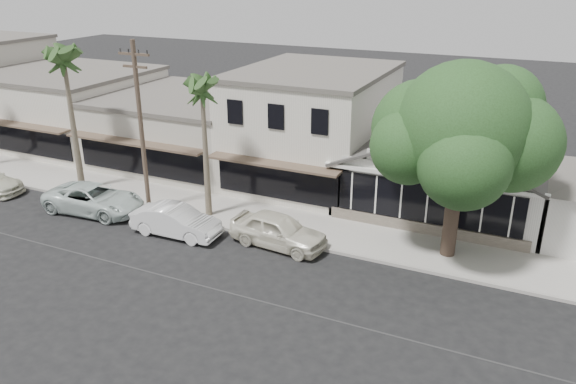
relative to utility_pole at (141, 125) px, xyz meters
The scene contains 13 objects.
ground 11.44m from the utility_pole, 30.02° to the right, with size 140.00×140.00×0.00m, color black.
sidewalk_north 5.06m from the utility_pole, 57.17° to the left, with size 90.00×3.50×0.15m, color #9E9991.
corner_shop 15.93m from the utility_pole, 27.45° to the left, with size 10.40×8.60×5.10m.
row_building_near 10.36m from the utility_pole, 54.14° to the left, with size 8.00×10.00×6.50m, color silver.
row_building_midnear 9.23m from the utility_pole, 109.87° to the left, with size 10.00×10.00×4.20m, color beige.
row_building_midfar 16.01m from the utility_pole, 148.42° to the left, with size 11.00×10.00×5.00m, color silver.
utility_pole is the anchor object (origin of this frame).
car_0 8.94m from the utility_pole, ahead, with size 1.89×4.69×1.60m, color silver.
car_1 5.30m from the utility_pole, 29.69° to the right, with size 1.56×4.48×1.48m, color white.
car_2 4.97m from the utility_pole, 154.82° to the right, with size 2.49×5.40×1.50m, color silver.
shade_tree 15.46m from the utility_pole, ahead, with size 7.94×7.18×8.81m.
palm_east 3.86m from the utility_pole, 13.04° to the left, with size 2.95×2.95×7.80m.
palm_mid 6.16m from the utility_pole, behind, with size 3.24×3.24×8.81m.
Camera 1 is at (9.27, -16.64, 12.24)m, focal length 35.00 mm.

